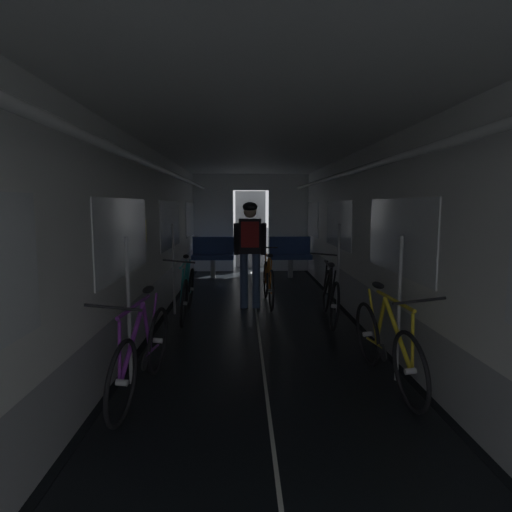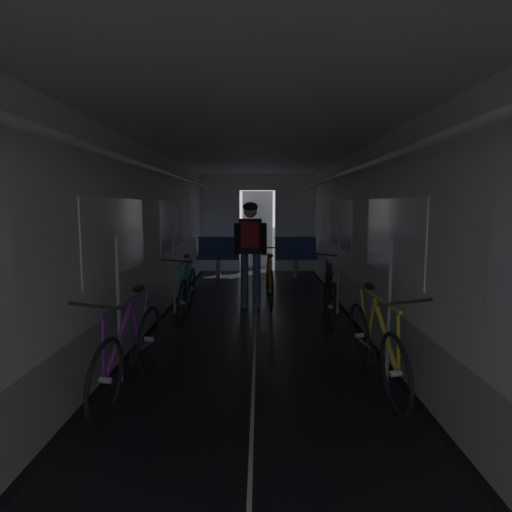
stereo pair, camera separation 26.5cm
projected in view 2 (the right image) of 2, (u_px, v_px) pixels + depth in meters
train_car_shell at (255, 204)px, 5.39m from camera, size 3.14×12.34×2.57m
bench_seat_far_left at (218, 253)px, 9.97m from camera, size 0.98×0.51×0.95m
bench_seat_far_right at (296, 253)px, 9.96m from camera, size 0.98×0.51×0.95m
bicycle_teal at (187, 292)px, 6.45m from camera, size 0.44×1.69×0.95m
bicycle_purple at (130, 351)px, 3.82m from camera, size 0.44×1.69×0.95m
bicycle_black at (329, 295)px, 6.18m from camera, size 0.44×1.69×0.95m
bicycle_yellow at (376, 346)px, 3.95m from camera, size 0.44×1.69×0.95m
person_cyclist_aisle at (250, 243)px, 6.91m from camera, size 0.53×0.39×1.73m
bicycle_orange_in_aisle at (269, 282)px, 7.25m from camera, size 0.44×1.69×0.94m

